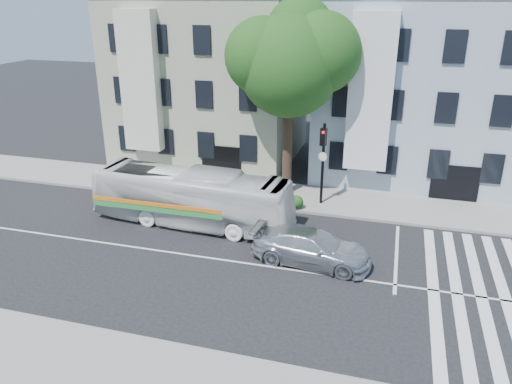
% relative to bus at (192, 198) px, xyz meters
% --- Properties ---
extents(ground, '(120.00, 120.00, 0.00)m').
position_rel_bus_xyz_m(ground, '(3.78, -3.20, -1.46)').
color(ground, black).
rests_on(ground, ground).
extents(sidewalk_far, '(80.00, 4.00, 0.15)m').
position_rel_bus_xyz_m(sidewalk_far, '(3.78, 4.80, -1.38)').
color(sidewalk_far, gray).
rests_on(sidewalk_far, ground).
extents(building_left, '(12.00, 10.00, 11.00)m').
position_rel_bus_xyz_m(building_left, '(-3.22, 11.80, 4.04)').
color(building_left, '#9A9E84').
rests_on(building_left, ground).
extents(building_right, '(12.00, 10.00, 11.00)m').
position_rel_bus_xyz_m(building_right, '(10.78, 11.80, 4.04)').
color(building_right, '#9BA7B8').
rests_on(building_right, ground).
extents(street_tree, '(7.30, 5.90, 11.10)m').
position_rel_bus_xyz_m(street_tree, '(3.84, 5.54, 6.37)').
color(street_tree, '#2D2116').
rests_on(street_tree, ground).
extents(bus, '(3.17, 10.62, 2.92)m').
position_rel_bus_xyz_m(bus, '(0.00, 0.00, 0.00)').
color(bus, white).
rests_on(bus, ground).
extents(sedan, '(2.64, 5.47, 1.53)m').
position_rel_bus_xyz_m(sedan, '(6.61, -2.32, -0.69)').
color(sedan, silver).
rests_on(sedan, ground).
extents(hedge, '(8.50, 2.49, 0.70)m').
position_rel_bus_xyz_m(hedge, '(0.59, 3.10, -0.96)').
color(hedge, '#225C1E').
rests_on(hedge, sidewalk_far).
extents(traffic_signal, '(0.48, 0.55, 4.72)m').
position_rel_bus_xyz_m(traffic_signal, '(6.02, 4.13, 1.59)').
color(traffic_signal, black).
rests_on(traffic_signal, ground).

